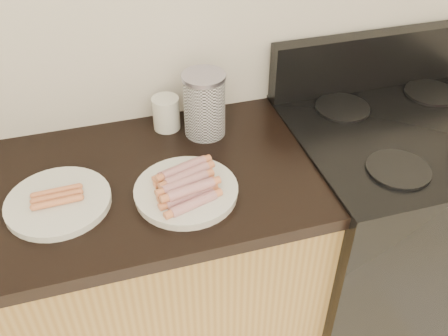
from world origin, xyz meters
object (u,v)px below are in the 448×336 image
object	(u,v)px
stove	(386,230)
canister	(204,104)
main_plate	(186,192)
side_plate	(58,202)
mug	(166,113)

from	to	relation	value
stove	canister	world-z (taller)	canister
main_plate	side_plate	xyz separation A→B (m)	(-0.33, 0.06, 0.00)
side_plate	canister	size ratio (longest dim) A/B	1.35
stove	main_plate	distance (m)	0.89
stove	side_plate	bearing A→B (deg)	-178.40
canister	mug	xyz separation A→B (m)	(-0.11, 0.06, -0.05)
stove	main_plate	xyz separation A→B (m)	(-0.76, -0.09, 0.45)
main_plate	side_plate	bearing A→B (deg)	170.25
stove	mug	bearing A→B (deg)	161.85
stove	main_plate	world-z (taller)	main_plate
canister	mug	size ratio (longest dim) A/B	1.91
main_plate	canister	world-z (taller)	canister
side_plate	stove	bearing A→B (deg)	1.60
stove	side_plate	world-z (taller)	side_plate
stove	mug	world-z (taller)	mug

